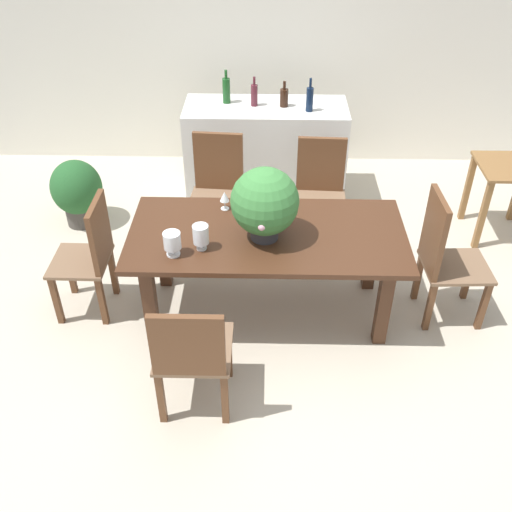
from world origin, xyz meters
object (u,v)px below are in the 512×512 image
Objects in this scene: kitchen_counter at (266,152)px; flower_centerpiece at (265,203)px; wine_bottle_clear at (226,90)px; dining_table at (267,245)px; wine_bottle_tall at (254,95)px; chair_head_end at (91,253)px; wine_bottle_dark at (310,99)px; side_table at (506,183)px; crystal_vase_left at (201,235)px; chair_far_left at (218,186)px; chair_near_left at (192,353)px; chair_far_right at (320,189)px; potted_plant_floor at (77,191)px; wine_glass at (225,197)px; crystal_vase_center_near at (172,241)px; chair_foot_end at (444,255)px; wine_bottle_amber at (284,97)px.

flower_centerpiece is at bearing -89.69° from kitchen_counter.
kitchen_counter is at bearing -12.07° from wine_bottle_clear.
flower_centerpiece reaches higher than wine_bottle_clear.
wine_bottle_tall reaches higher than dining_table.
wine_bottle_dark is (1.67, 1.71, 0.52)m from chair_head_end.
wine_bottle_clear is 2.68m from side_table.
chair_far_left is at bearing 89.50° from crystal_vase_left.
wine_bottle_clear is at bearing 102.06° from dining_table.
chair_near_left is at bearing -106.94° from wine_bottle_dark.
chair_far_right is at bearing -46.73° from wine_bottle_clear.
chair_head_end is 5.16× the size of crystal_vase_left.
wine_bottle_clear reaches higher than dining_table.
chair_far_right reaches higher than potted_plant_floor.
dining_table is 13.52× the size of wine_glass.
chair_far_left is 1.20m from wine_bottle_dark.
crystal_vase_left is 1.06× the size of crystal_vase_center_near.
flower_centerpiece reaches higher than wine_bottle_tall.
chair_head_end reaches higher than crystal_vase_left.
flower_centerpiece is 0.82× the size of potted_plant_floor.
chair_foot_end is 2.59m from wine_bottle_clear.
potted_plant_floor is at bearing 178.84° from side_table.
kitchen_counter is 0.59m from wine_bottle_tall.
potted_plant_floor is at bearing -59.02° from chair_near_left.
chair_foot_end reaches higher than chair_near_left.
chair_far_right is at bearing -83.67° from wine_bottle_dark.
wine_bottle_tall reaches higher than chair_far_right.
chair_far_right is at bearing -5.88° from potted_plant_floor.
dining_table is 0.50m from wine_glass.
chair_far_left is 0.74m from wine_glass.
chair_foot_end is 5.58× the size of crystal_vase_left.
dining_table is 2.17× the size of chair_near_left.
crystal_vase_left is at bearing -101.75° from kitchen_counter.
chair_head_end is 6.55× the size of wine_glass.
side_table reaches higher than potted_plant_floor.
wine_bottle_amber is at bearing 155.29° from wine_bottle_dark.
wine_bottle_amber is 0.34× the size of side_table.
crystal_vase_left is 0.53m from wine_glass.
chair_far_left is at bearing 57.60° from chair_foot_end.
chair_head_end reaches higher than chair_far_right.
kitchen_counter is at bearing 90.31° from flower_centerpiece.
wine_bottle_amber reaches higher than crystal_vase_center_near.
chair_foot_end reaches higher than crystal_vase_center_near.
potted_plant_floor is (-1.74, -0.60, -0.12)m from kitchen_counter.
wine_bottle_clear is (-1.69, 1.90, 0.50)m from chair_foot_end.
wine_bottle_dark reaches higher than side_table.
chair_near_left is at bearing -111.99° from chair_far_right.
flower_centerpiece is 0.34× the size of kitchen_counter.
wine_bottle_clear is at bearing 167.93° from kitchen_counter.
crystal_vase_center_near is 0.25× the size of side_table.
chair_far_left is at bearing -90.34° from chair_near_left.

